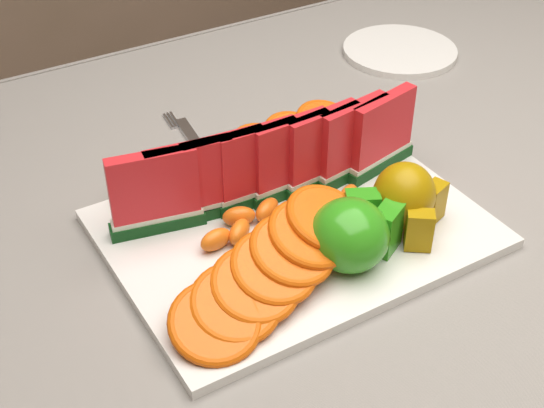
# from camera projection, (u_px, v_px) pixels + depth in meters

# --- Properties ---
(table) EXTENTS (1.40, 0.90, 0.75)m
(table) POSITION_uv_depth(u_px,v_px,m) (347.00, 267.00, 0.95)
(table) COLOR #432F16
(table) RESTS_ON ground
(tablecloth) EXTENTS (1.53, 1.03, 0.20)m
(tablecloth) POSITION_uv_depth(u_px,v_px,m) (351.00, 228.00, 0.92)
(tablecloth) COLOR gray
(tablecloth) RESTS_ON table
(platter) EXTENTS (0.40, 0.30, 0.01)m
(platter) POSITION_uv_depth(u_px,v_px,m) (294.00, 229.00, 0.84)
(platter) COLOR silver
(platter) RESTS_ON tablecloth
(apple_cluster) EXTENTS (0.11, 0.09, 0.08)m
(apple_cluster) POSITION_uv_depth(u_px,v_px,m) (354.00, 233.00, 0.78)
(apple_cluster) COLOR #3B9213
(apple_cluster) RESTS_ON platter
(pear_cluster) EXTENTS (0.09, 0.10, 0.08)m
(pear_cluster) POSITION_uv_depth(u_px,v_px,m) (407.00, 198.00, 0.81)
(pear_cluster) COLOR #AF7F16
(pear_cluster) RESTS_ON platter
(side_plate) EXTENTS (0.24, 0.24, 0.01)m
(side_plate) POSITION_uv_depth(u_px,v_px,m) (400.00, 51.00, 1.20)
(side_plate) COLOR silver
(side_plate) RESTS_ON tablecloth
(fork) EXTENTS (0.04, 0.20, 0.00)m
(fork) POSITION_uv_depth(u_px,v_px,m) (198.00, 148.00, 0.98)
(fork) COLOR silver
(fork) RESTS_ON tablecloth
(watermelon_row) EXTENTS (0.39, 0.07, 0.10)m
(watermelon_row) POSITION_uv_depth(u_px,v_px,m) (275.00, 163.00, 0.85)
(watermelon_row) COLOR #0A3C09
(watermelon_row) RESTS_ON platter
(orange_fan_front) EXTENTS (0.27, 0.16, 0.07)m
(orange_fan_front) POSITION_uv_depth(u_px,v_px,m) (274.00, 267.00, 0.74)
(orange_fan_front) COLOR #CC4814
(orange_fan_front) RESTS_ON platter
(orange_fan_back) EXTENTS (0.34, 0.11, 0.05)m
(orange_fan_back) POSITION_uv_depth(u_px,v_px,m) (245.00, 154.00, 0.91)
(orange_fan_back) COLOR #CC4814
(orange_fan_back) RESTS_ON platter
(tangerine_segments) EXTENTS (0.21, 0.07, 0.02)m
(tangerine_segments) POSITION_uv_depth(u_px,v_px,m) (281.00, 214.00, 0.83)
(tangerine_segments) COLOR orange
(tangerine_segments) RESTS_ON platter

